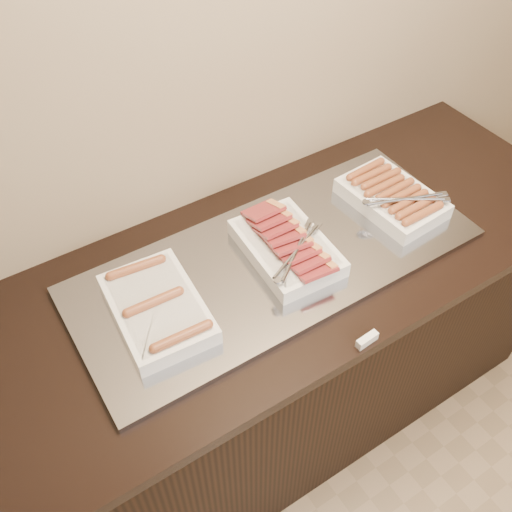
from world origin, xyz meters
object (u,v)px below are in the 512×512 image
at_px(counter, 278,346).
at_px(dish_center, 287,247).
at_px(dish_right, 393,197).
at_px(warming_tray, 276,261).
at_px(dish_left, 157,308).

distance_m(counter, dish_center, 0.50).
bearing_deg(dish_right, dish_center, 176.22).
height_order(warming_tray, dish_right, dish_right).
bearing_deg(counter, dish_left, 180.00).
height_order(counter, dish_center, dish_center).
xyz_separation_m(warming_tray, dish_right, (0.44, -0.00, 0.04)).
relative_size(dish_left, dish_right, 1.04).
bearing_deg(dish_center, dish_right, 3.18).
bearing_deg(dish_left, warming_tray, 3.90).
xyz_separation_m(dish_left, dish_center, (0.41, -0.00, 0.01)).
bearing_deg(counter, warming_tray, 180.00).
relative_size(counter, dish_center, 5.87).
relative_size(warming_tray, dish_right, 3.64).
distance_m(dish_left, dish_right, 0.82).
height_order(dish_left, dish_center, dish_center).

